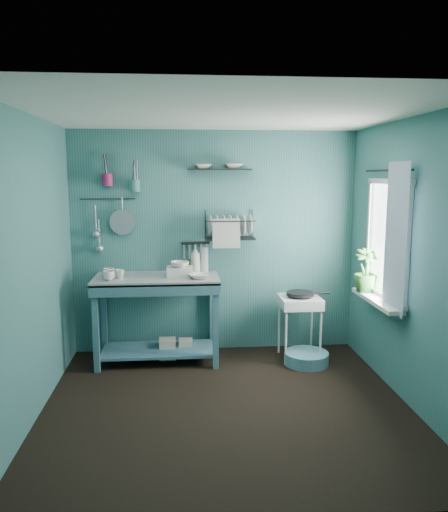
{
  "coord_description": "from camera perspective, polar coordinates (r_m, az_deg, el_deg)",
  "views": [
    {
      "loc": [
        -0.38,
        -4.1,
        2.0
      ],
      "look_at": [
        0.05,
        0.85,
        1.2
      ],
      "focal_mm": 35.0,
      "sensor_mm": 36.0,
      "label": 1
    }
  ],
  "objects": [
    {
      "name": "potted_plant",
      "position": [
        5.28,
        15.93,
        -1.58
      ],
      "size": [
        0.26,
        0.26,
        0.44
      ],
      "primitive_type": "imported",
      "rotation": [
        0.0,
        0.0,
        0.06
      ],
      "color": "#2B6327",
      "rests_on": "windowsill"
    },
    {
      "name": "mug_left",
      "position": [
        5.26,
        -13.04,
        -2.2
      ],
      "size": [
        0.12,
        0.12,
        0.1
      ],
      "primitive_type": "imported",
      "color": "silver",
      "rests_on": "work_counter"
    },
    {
      "name": "upper_shelf",
      "position": [
        5.52,
        -0.48,
        9.86
      ],
      "size": [
        0.71,
        0.22,
        0.01
      ],
      "primitive_type": "cube",
      "rotation": [
        0.0,
        0.0,
        -0.06
      ],
      "color": "black",
      "rests_on": "wall_back"
    },
    {
      "name": "ceiling",
      "position": [
        4.15,
        0.33,
        16.06
      ],
      "size": [
        3.2,
        3.2,
        0.0
      ],
      "primitive_type": "plane",
      "rotation": [
        3.14,
        0.0,
        0.0
      ],
      "color": "silver",
      "rests_on": "ground"
    },
    {
      "name": "wall_front",
      "position": [
        2.73,
        3.2,
        -6.83
      ],
      "size": [
        3.2,
        0.0,
        3.2
      ],
      "primitive_type": "plane",
      "rotation": [
        -1.57,
        0.0,
        0.0
      ],
      "color": "#326665",
      "rests_on": "ground"
    },
    {
      "name": "utensil_cup_teal",
      "position": [
        5.54,
        -10.13,
        7.93
      ],
      "size": [
        0.11,
        0.11,
        0.13
      ],
      "primitive_type": "cylinder",
      "color": "#3A7877",
      "rests_on": "wall_back"
    },
    {
      "name": "wash_tub",
      "position": [
        5.34,
        -5.05,
        -1.81
      ],
      "size": [
        0.28,
        0.22,
        0.1
      ],
      "primitive_type": "cube",
      "color": "beige",
      "rests_on": "work_counter"
    },
    {
      "name": "storage_tin_small",
      "position": [
        5.67,
        -4.41,
        -10.46
      ],
      "size": [
        0.15,
        0.15,
        0.2
      ],
      "primitive_type": "cube",
      "color": "tan",
      "rests_on": "floor"
    },
    {
      "name": "shelf_bowl_right",
      "position": [
        5.53,
        1.1,
        9.47
      ],
      "size": [
        0.22,
        0.22,
        0.05
      ],
      "primitive_type": "imported",
      "rotation": [
        0.0,
        0.0,
        0.01
      ],
      "color": "silver",
      "rests_on": "upper_shelf"
    },
    {
      "name": "floor",
      "position": [
        4.58,
        0.3,
        -16.76
      ],
      "size": [
        3.2,
        3.2,
        0.0
      ],
      "primitive_type": "plane",
      "color": "black",
      "rests_on": "ground"
    },
    {
      "name": "windowsill",
      "position": [
        5.07,
        17.04,
        -4.86
      ],
      "size": [
        0.16,
        0.95,
        0.04
      ],
      "primitive_type": "cube",
      "color": "silver",
      "rests_on": "wall_right"
    },
    {
      "name": "hook_rail",
      "position": [
        5.63,
        -13.15,
        6.37
      ],
      "size": [
        0.6,
        0.01,
        0.01
      ],
      "primitive_type": "cylinder",
      "rotation": [
        0.0,
        1.57,
        0.0
      ],
      "color": "black",
      "rests_on": "wall_back"
    },
    {
      "name": "curtain",
      "position": [
        4.69,
        18.99,
        1.9
      ],
      "size": [
        0.0,
        1.35,
        1.35
      ],
      "primitive_type": "plane",
      "rotation": [
        1.57,
        0.0,
        1.57
      ],
      "color": "silver",
      "rests_on": "wall_right"
    },
    {
      "name": "frying_pan",
      "position": [
        5.5,
        8.69,
        -4.27
      ],
      "size": [
        0.3,
        0.3,
        0.03
      ],
      "primitive_type": "cylinder",
      "color": "black",
      "rests_on": "hotplate_stand"
    },
    {
      "name": "counter_bowl",
      "position": [
        5.22,
        -2.85,
        -2.3
      ],
      "size": [
        0.22,
        0.22,
        0.05
      ],
      "primitive_type": "imported",
      "color": "silver",
      "rests_on": "work_counter"
    },
    {
      "name": "hotplate_stand",
      "position": [
        5.6,
        8.6,
        -8.11
      ],
      "size": [
        0.51,
        0.51,
        0.7
      ],
      "primitive_type": "cube",
      "rotation": [
        0.0,
        0.0,
        0.2
      ],
      "color": "silver",
      "rests_on": "floor"
    },
    {
      "name": "ladle_inner",
      "position": [
        5.67,
        -14.09,
        2.55
      ],
      "size": [
        0.01,
        0.01,
        0.3
      ],
      "primitive_type": "cylinder",
      "color": "#A9ABB2",
      "rests_on": "wall_back"
    },
    {
      "name": "ladle_outer",
      "position": [
        5.66,
        -14.46,
        4.17
      ],
      "size": [
        0.01,
        0.01,
        0.3
      ],
      "primitive_type": "cylinder",
      "color": "#A9ABB2",
      "rests_on": "wall_back"
    },
    {
      "name": "dish_rack",
      "position": [
        5.52,
        0.66,
        3.58
      ],
      "size": [
        0.56,
        0.27,
        0.32
      ],
      "primitive_type": "cube",
      "rotation": [
        0.0,
        0.0,
        -0.06
      ],
      "color": "black",
      "rests_on": "wall_back"
    },
    {
      "name": "storage_tin_large",
      "position": [
        5.64,
        -6.47,
        -10.49
      ],
      "size": [
        0.18,
        0.18,
        0.22
      ],
      "primitive_type": "cube",
      "color": "tan",
      "rests_on": "floor"
    },
    {
      "name": "mug_right",
      "position": [
        5.41,
        -13.01,
        -1.87
      ],
      "size": [
        0.17,
        0.17,
        0.1
      ],
      "primitive_type": "imported",
      "rotation": [
        0.0,
        0.0,
        1.05
      ],
      "color": "silver",
      "rests_on": "work_counter"
    },
    {
      "name": "wall_right",
      "position": [
        4.61,
        20.52,
        -0.8
      ],
      "size": [
        0.0,
        3.0,
        3.0
      ],
      "primitive_type": "plane",
      "rotation": [
        1.57,
        0.0,
        -1.57
      ],
      "color": "#326665",
      "rests_on": "ground"
    },
    {
      "name": "curtain_rod",
      "position": [
        4.94,
        18.16,
        9.27
      ],
      "size": [
        0.02,
        1.05,
        0.02
      ],
      "primitive_type": "cylinder",
      "rotation": [
        1.57,
        0.0,
        0.0
      ],
      "color": "black",
      "rests_on": "wall_right"
    },
    {
      "name": "soap_bottle",
      "position": [
        5.54,
        -3.3,
        -0.34
      ],
      "size": [
        0.11,
        0.12,
        0.3
      ],
      "primitive_type": "imported",
      "color": "beige",
      "rests_on": "work_counter"
    },
    {
      "name": "mug_mid",
      "position": [
        5.34,
        -11.83,
        -2.0
      ],
      "size": [
        0.14,
        0.14,
        0.09
      ],
      "primitive_type": "imported",
      "rotation": [
        0.0,
        0.0,
        0.52
      ],
      "color": "silver",
      "rests_on": "work_counter"
    },
    {
      "name": "wall_left",
      "position": [
        4.35,
        -21.2,
        -1.43
      ],
      "size": [
        0.0,
        3.0,
        3.0
      ],
      "primitive_type": "plane",
      "rotation": [
        1.57,
        0.0,
        1.57
      ],
      "color": "#326665",
      "rests_on": "ground"
    },
    {
      "name": "floor_basin",
      "position": [
        5.54,
        9.4,
        -11.44
      ],
      "size": [
        0.47,
        0.47,
        0.13
      ],
      "primitive_type": "cylinder",
      "color": "teal",
      "rests_on": "floor"
    },
    {
      "name": "window_glass",
      "position": [
        4.99,
        18.26,
        1.78
      ],
      "size": [
        0.0,
        1.1,
        1.1
      ],
      "primitive_type": "plane",
      "rotation": [
        1.57,
        0.0,
        1.57
      ],
      "color": "white",
      "rests_on": "wall_right"
    },
    {
      "name": "water_bottle",
      "position": [
        5.57,
        -2.28,
        -0.39
      ],
      "size": [
        0.09,
        0.09,
        0.28
      ],
      "primitive_type": "cylinder",
      "color": "#A7B5BB",
      "rests_on": "work_counter"
    },
    {
      "name": "wall_back",
      "position": [
        5.66,
        -1.07,
        1.54
      ],
      "size": [
        3.2,
        0.0,
        3.2
      ],
      "primitive_type": "plane",
      "rotation": [
        1.57,
        0.0,
        0.0
      ],
      "color": "#326665",
      "rests_on": "ground"
    },
    {
      "name": "colander",
      "position": [
        5.61,
        -11.53,
        3.82
      ],
      "size": [
        0.28,
        0.03,
        0.28
      ],
      "primitive_type": "cylinder",
      "rotation": [
        1.54,
        0.0,
        0.0
      ],
      "color": "#A9ABB2",
      "rests_on": "wall_back"
    },
    {
      "name": "utensil_cup_magenta",
      "position": [
        5.58,
        -13.18,
        8.48
      ],
      "size": [
        0.11,
        0.11,
        0.13
      ],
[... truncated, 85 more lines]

